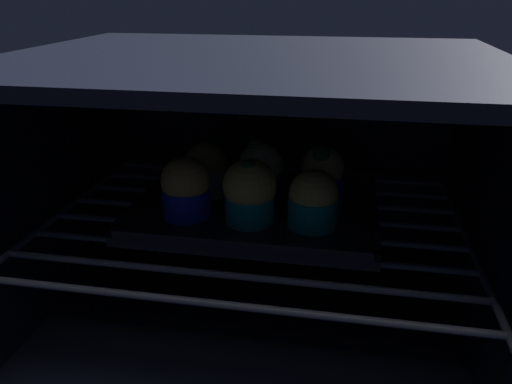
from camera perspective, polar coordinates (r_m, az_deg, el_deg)
name	(u,v)px	position (r cm, az deg, el deg)	size (l,w,h in cm)	color
oven_cavity	(260,187)	(69.78, 0.44, 0.56)	(59.00, 47.00, 37.00)	black
oven_rack	(254,222)	(67.33, -0.20, -3.45)	(54.80, 42.00, 0.80)	#444756
baking_tray	(256,211)	(68.00, 0.00, -2.16)	(31.92, 23.74, 2.20)	black
muffin_row0_col0	(186,188)	(64.66, -7.95, 0.41)	(6.30, 6.30, 7.95)	#1928B7
muffin_row0_col1	(252,192)	(62.25, -0.40, -0.03)	(6.74, 6.74, 8.39)	#0C8C84
muffin_row0_col2	(313,201)	(61.87, 6.49, -0.98)	(6.15, 6.15, 7.29)	#0C8C84
muffin_row1_col0	(206,170)	(71.76, -5.67, 2.51)	(6.15, 6.15, 7.52)	silver
muffin_row1_col1	(263,172)	(69.82, 0.83, 2.33)	(6.21, 6.21, 8.39)	#1928B7
muffin_row1_col2	(322,175)	(69.22, 7.51, 1.92)	(6.15, 6.15, 8.16)	#1928B7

